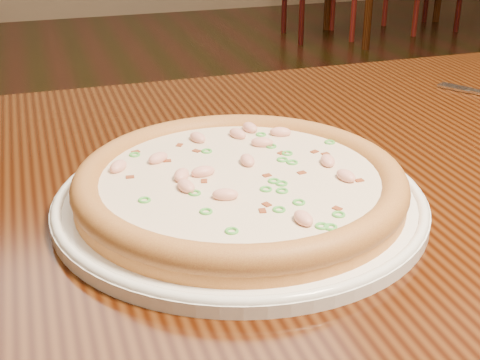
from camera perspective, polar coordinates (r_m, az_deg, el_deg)
name	(u,v)px	position (r m, az deg, el deg)	size (l,w,h in m)	color
hero_table	(325,249)	(0.79, 7.23, -5.86)	(1.20, 0.80, 0.75)	black
plate	(240,199)	(0.66, 0.00, -1.67)	(0.37, 0.37, 0.02)	white
pizza	(240,183)	(0.65, 0.00, -0.22)	(0.33, 0.33, 0.03)	#CE8940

